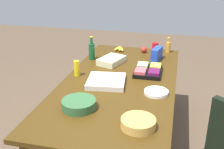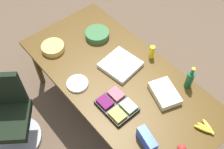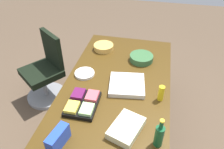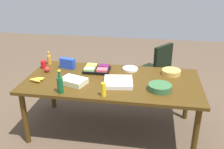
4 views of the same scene
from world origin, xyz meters
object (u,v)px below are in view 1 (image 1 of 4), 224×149
(red_solo_cup, at_px, (155,47))
(wine_bottle, at_px, (92,51))
(dressing_bottle, at_px, (168,47))
(apple_red, at_px, (144,50))
(mustard_bottle, at_px, (77,68))
(chip_bag_blue, at_px, (157,54))
(conference_table, at_px, (119,87))
(pizza_box, at_px, (106,81))
(salad_bowl, at_px, (79,104))
(fruit_platter, at_px, (148,71))
(banana_bunch, at_px, (120,49))
(chip_bowl, at_px, (138,123))
(sheet_cake, at_px, (112,60))
(paper_plate_stack, at_px, (156,92))

(red_solo_cup, relative_size, wine_bottle, 0.39)
(dressing_bottle, xyz_separation_m, apple_red, (0.09, -0.30, -0.04))
(dressing_bottle, bearing_deg, mustard_bottle, -40.78)
(dressing_bottle, bearing_deg, chip_bag_blue, -19.50)
(conference_table, distance_m, pizza_box, 0.17)
(salad_bowl, bearing_deg, fruit_platter, 152.50)
(wine_bottle, bearing_deg, apple_red, 125.54)
(banana_bunch, xyz_separation_m, chip_bowl, (1.74, 0.52, 0.01))
(apple_red, distance_m, wine_bottle, 0.71)
(fruit_platter, distance_m, chip_bag_blue, 0.45)
(sheet_cake, height_order, chip_bag_blue, chip_bag_blue)
(banana_bunch, relative_size, salad_bowl, 0.66)
(salad_bowl, distance_m, paper_plate_stack, 0.72)
(banana_bunch, xyz_separation_m, wine_bottle, (0.42, -0.25, 0.08))
(banana_bunch, xyz_separation_m, dressing_bottle, (-0.08, 0.63, 0.05))
(sheet_cake, bearing_deg, fruit_platter, 65.67)
(mustard_bottle, bearing_deg, chip_bowl, 43.94)
(red_solo_cup, relative_size, mustard_bottle, 0.67)
(fruit_platter, distance_m, dressing_bottle, 0.80)
(pizza_box, relative_size, sheet_cake, 1.12)
(pizza_box, relative_size, apple_red, 4.74)
(dressing_bottle, height_order, paper_plate_stack, dressing_bottle)
(pizza_box, bearing_deg, chip_bowl, 24.05)
(red_solo_cup, bearing_deg, chip_bag_blue, 8.79)
(salad_bowl, height_order, apple_red, apple_red)
(sheet_cake, height_order, paper_plate_stack, sheet_cake)
(chip_bowl, bearing_deg, pizza_box, -148.20)
(red_solo_cup, bearing_deg, wine_bottle, -53.95)
(conference_table, height_order, sheet_cake, sheet_cake)
(sheet_cake, xyz_separation_m, wine_bottle, (-0.07, -0.26, 0.07))
(banana_bunch, relative_size, fruit_platter, 0.51)
(chip_bowl, xyz_separation_m, salad_bowl, (-0.16, -0.51, 0.00))
(pizza_box, xyz_separation_m, red_solo_cup, (-1.15, 0.36, 0.03))
(dressing_bottle, relative_size, chip_bag_blue, 0.90)
(salad_bowl, bearing_deg, wine_bottle, -167.44)
(apple_red, xyz_separation_m, wine_bottle, (0.41, -0.57, 0.07))
(dressing_bottle, distance_m, apple_red, 0.32)
(mustard_bottle, bearing_deg, sheet_cake, 149.32)
(apple_red, xyz_separation_m, paper_plate_stack, (1.15, 0.27, -0.02))
(apple_red, bearing_deg, wine_bottle, -54.46)
(apple_red, height_order, red_solo_cup, red_solo_cup)
(pizza_box, relative_size, chip_bag_blue, 1.64)
(fruit_platter, xyz_separation_m, red_solo_cup, (-0.79, -0.01, 0.02))
(conference_table, xyz_separation_m, banana_bunch, (-0.96, -0.21, 0.09))
(wine_bottle, bearing_deg, paper_plate_stack, 48.82)
(chip_bowl, relative_size, mustard_bottle, 1.57)
(mustard_bottle, distance_m, wine_bottle, 0.52)
(pizza_box, relative_size, salad_bowl, 1.28)
(banana_bunch, bearing_deg, salad_bowl, 0.22)
(mustard_bottle, bearing_deg, fruit_platter, 108.54)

